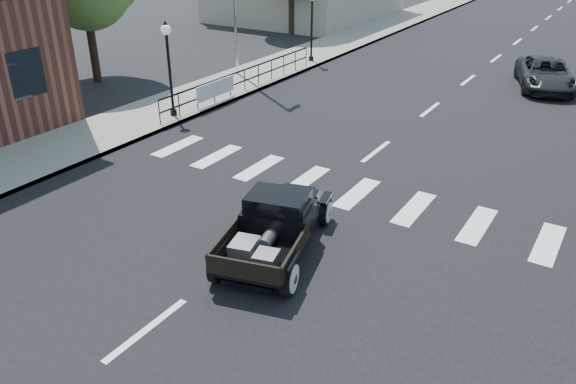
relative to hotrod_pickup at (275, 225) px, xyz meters
The scene contains 10 objects.
ground 0.97m from the hotrod_pickup, 139.56° to the right, with size 120.00×120.00×0.00m, color black.
road 14.58m from the hotrod_pickup, 92.06° to the left, with size 14.00×80.00×0.02m, color black.
road_markings 9.59m from the hotrod_pickup, 93.13° to the left, with size 12.00×60.00×0.06m, color silver, non-canonical shape.
sidewalk_left 17.14m from the hotrod_pickup, 121.79° to the left, with size 3.00×80.00×0.15m, color gray.
railing 12.35m from the hotrod_pickup, 129.31° to the left, with size 0.08×10.00×1.00m, color black, non-canonical shape.
banner 10.82m from the hotrod_pickup, 135.70° to the left, with size 0.04×2.20×0.60m, color silver, non-canonical shape.
lamp_post_b 9.91m from the hotrod_pickup, 145.63° to the left, with size 0.36×0.36×3.35m, color black, non-canonical shape.
lamp_post_c 17.58m from the hotrod_pickup, 117.57° to the left, with size 0.36×0.36×3.35m, color black, non-canonical shape.
hotrod_pickup is the anchor object (origin of this frame).
second_car 17.19m from the hotrod_pickup, 81.40° to the left, with size 2.06×4.48×1.24m, color black.
Camera 1 is at (6.40, -8.36, 6.75)m, focal length 35.00 mm.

